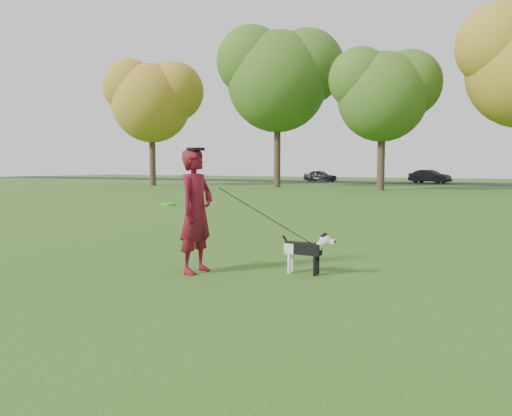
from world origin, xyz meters
The scene contains 8 objects.
ground centered at (0.00, 0.00, 0.00)m, with size 120.00×120.00×0.00m, color #285116.
road centered at (0.00, 40.00, 0.01)m, with size 120.00×7.00×0.02m, color black.
man centered at (-0.43, -0.31, 0.92)m, with size 0.67×0.44×1.83m, color maroon.
dog centered at (1.07, 0.34, 0.39)m, with size 0.84×0.17×0.64m.
car_left centered at (-13.45, 40.00, 0.57)m, with size 1.31×3.25×1.11m, color black.
car_mid centered at (-3.17, 40.00, 0.61)m, with size 1.25×3.59×1.18m, color black.
man_held_items centered at (0.59, -0.02, 0.85)m, with size 2.15×0.90×1.42m.
tree_row centered at (-1.43, 26.07, 7.41)m, with size 51.74×8.86×12.01m.
Camera 1 is at (3.74, -6.36, 1.58)m, focal length 35.00 mm.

